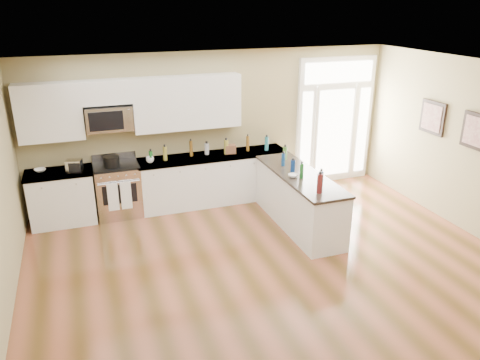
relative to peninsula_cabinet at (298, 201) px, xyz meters
The scene contains 20 objects.
ground 2.46m from the peninsula_cabinet, 112.44° to the right, with size 8.00×8.00×0.00m, color #533917.
room_shell 2.74m from the peninsula_cabinet, 112.44° to the right, with size 8.00×8.00×8.00m.
back_cabinet_left 4.06m from the peninsula_cabinet, 159.09° to the left, with size 1.10×0.66×0.94m.
back_cabinet_right 1.81m from the peninsula_cabinet, 126.68° to the left, with size 2.85×0.66×0.94m.
peninsula_cabinet is the anchor object (origin of this frame).
upper_cabinet_left 4.39m from the peninsula_cabinet, 157.26° to the left, with size 1.04×0.33×0.95m, color white.
upper_cabinet_right 2.65m from the peninsula_cabinet, 133.15° to the left, with size 1.94×0.33×0.95m, color white.
upper_cabinet_short 3.73m from the peninsula_cabinet, 150.98° to the left, with size 0.82×0.33×0.40m, color white.
microwave 3.53m from the peninsula_cabinet, 151.57° to the left, with size 0.78×0.41×0.42m.
entry_door 2.52m from the peninsula_cabinet, 46.51° to the left, with size 1.70×0.10×2.60m.
wall_art_near 2.84m from the peninsula_cabinet, ahead, with size 0.05×0.58×0.58m.
wall_art_far 3.02m from the peninsula_cabinet, 22.25° to the right, with size 0.05×0.58×0.58m.
kitchen_range 3.20m from the peninsula_cabinet, 153.05° to the left, with size 0.77×0.69×1.08m.
stockpot 3.28m from the peninsula_cabinet, 154.87° to the left, with size 0.27×0.27×0.21m, color black.
toaster_oven 3.82m from the peninsula_cabinet, 159.10° to the left, with size 0.24×0.19×0.21m, color silver.
cardboard_box 1.73m from the peninsula_cabinet, 117.16° to the left, with size 0.20×0.14×0.16m, color brown.
bowl_left 4.40m from the peninsula_cabinet, 159.13° to the left, with size 0.19×0.19×0.05m, color white.
bowl_peninsula 0.57m from the peninsula_cabinet, 148.99° to the right, with size 0.16×0.16×0.05m, color white.
cup_counter 2.71m from the peninsula_cabinet, 148.34° to the left, with size 0.14×0.14×0.11m, color white.
counter_bottles 1.11m from the peninsula_cabinet, 128.77° to the left, with size 2.39×2.45×0.30m.
Camera 1 is at (-2.44, -4.30, 3.64)m, focal length 35.00 mm.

